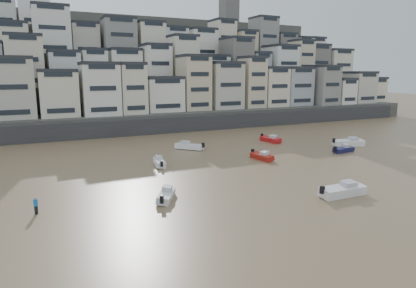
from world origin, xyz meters
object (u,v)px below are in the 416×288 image
boat_e (262,155)px  boat_i (270,139)px  boat_f (159,161)px  boat_g (349,141)px  boat_j (166,194)px  person_pink (269,155)px  boat_h (189,145)px  boat_d (344,149)px  boat_a (343,189)px  person_blue (36,205)px

boat_e → boat_i: size_ratio=0.93×
boat_f → boat_g: bearing=-81.4°
boat_j → person_pink: size_ratio=2.65×
boat_i → person_pink: bearing=-45.9°
boat_h → person_pink: size_ratio=3.22×
boat_d → boat_i: size_ratio=0.91×
boat_d → boat_f: boat_f is taller
boat_g → boat_j: boat_g is taller
boat_i → person_pink: (-9.18, -12.69, 0.18)m
boat_a → person_pink: 17.48m
boat_a → boat_i: bearing=70.9°
boat_h → boat_d: boat_h is taller
boat_g → boat_f: bearing=-164.3°
boat_g → boat_d: size_ratio=1.35×
boat_d → boat_e: bearing=167.6°
boat_j → boat_e: boat_e is taller
boat_i → boat_g: bearing=38.9°
boat_f → person_pink: (16.17, -4.13, 0.24)m
boat_f → boat_e: 15.92m
person_blue → boat_h: bearing=41.2°
boat_d → boat_i: 14.31m
boat_h → boat_e: 14.02m
boat_e → boat_i: boat_i is taller
person_blue → person_pink: same height
boat_h → boat_g: bearing=-151.2°
boat_a → boat_j: size_ratio=1.30×
boat_j → boat_h: bearing=2.1°
boat_d → boat_f: 31.50m
boat_h → boat_e: boat_h is taller
boat_d → person_pink: bearing=171.3°
boat_a → boat_e: boat_a is taller
boat_a → boat_f: (-13.96, 21.47, -0.19)m
boat_g → boat_j: (-40.08, -13.55, -0.22)m
boat_g → boat_f: size_ratio=1.34×
boat_d → boat_e: size_ratio=0.97×
boat_a → boat_i: size_ratio=1.18×
person_blue → person_pink: (32.67, 8.75, 0.00)m
person_pink → person_blue: bearing=-165.0°
boat_i → person_pink: size_ratio=2.92×
boat_i → boat_a: bearing=-30.8°
person_pink → boat_j: bearing=-153.0°
boat_j → person_pink: bearing=-33.0°
person_blue → boat_d: bearing=10.0°
boat_f → person_pink: 16.69m
boat_d → person_blue: bearing=-177.3°
boat_d → boat_h: bearing=142.2°
boat_d → boat_j: (-35.12, -9.86, 0.00)m
boat_d → boat_e: 15.63m
person_blue → boat_i: bearing=27.1°
boat_g → boat_h: 29.40m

